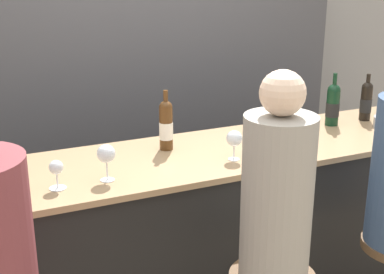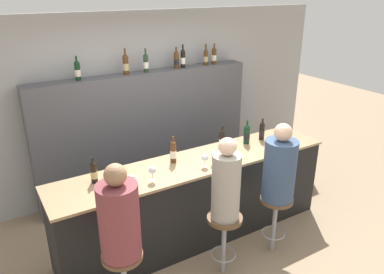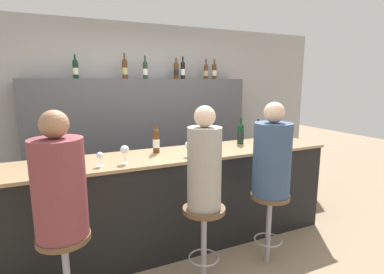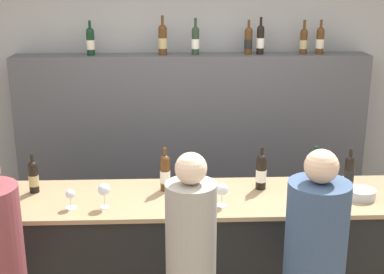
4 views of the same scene
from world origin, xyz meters
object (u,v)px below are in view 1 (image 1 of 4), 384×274
object	(u,v)px
wine_glass_2	(234,139)
wine_glass_3	(257,135)
wine_bottle_counter_3	(333,104)
guest_seated_middle	(277,191)
wine_bottle_counter_4	(366,101)
wine_glass_0	(56,169)
wine_bottle_counter_2	(278,110)
wine_bottle_counter_1	(166,125)
wine_glass_1	(106,154)

from	to	relation	value
wine_glass_2	wine_glass_3	distance (m)	0.13
wine_bottle_counter_3	guest_seated_middle	distance (m)	1.22
wine_bottle_counter_3	wine_bottle_counter_4	distance (m)	0.25
wine_bottle_counter_4	wine_glass_3	xyz separation A→B (m)	(-0.94, -0.28, -0.01)
wine_glass_0	guest_seated_middle	size ratio (longest dim) A/B	0.15
wine_glass_2	wine_glass_3	world-z (taller)	wine_glass_3
wine_bottle_counter_2	wine_bottle_counter_3	distance (m)	0.38
wine_bottle_counter_4	wine_glass_0	xyz separation A→B (m)	(-1.93, -0.28, -0.03)
wine_bottle_counter_1	wine_bottle_counter_4	distance (m)	1.31
wine_bottle_counter_2	wine_glass_1	size ratio (longest dim) A/B	1.85
wine_glass_0	wine_glass_2	xyz separation A→B (m)	(0.86, 0.00, 0.02)
guest_seated_middle	wine_bottle_counter_3	bearing A→B (deg)	41.84
wine_glass_3	wine_glass_1	bearing A→B (deg)	180.00
wine_glass_1	wine_glass_3	world-z (taller)	wine_glass_1
wine_bottle_counter_4	wine_glass_0	world-z (taller)	wine_bottle_counter_4
wine_bottle_counter_3	guest_seated_middle	world-z (taller)	guest_seated_middle
guest_seated_middle	wine_glass_0	bearing A→B (deg)	145.10
wine_bottle_counter_4	wine_glass_1	distance (m)	1.73
wine_glass_2	guest_seated_middle	world-z (taller)	guest_seated_middle
wine_glass_1	wine_glass_3	xyz separation A→B (m)	(0.77, -0.00, -0.01)
wine_bottle_counter_4	wine_glass_0	distance (m)	1.95
wine_glass_2	wine_bottle_counter_1	bearing A→B (deg)	131.16
wine_bottle_counter_4	guest_seated_middle	bearing A→B (deg)	-144.96
wine_bottle_counter_3	guest_seated_middle	xyz separation A→B (m)	(-0.91, -0.81, -0.06)
guest_seated_middle	wine_bottle_counter_2	bearing A→B (deg)	57.01
wine_glass_2	wine_glass_3	xyz separation A→B (m)	(0.13, -0.00, 0.00)
wine_glass_1	wine_bottle_counter_3	bearing A→B (deg)	10.94
wine_bottle_counter_2	wine_glass_2	distance (m)	0.52
wine_bottle_counter_3	guest_seated_middle	bearing A→B (deg)	-138.16
wine_bottle_counter_1	wine_bottle_counter_2	distance (m)	0.68
wine_glass_2	wine_glass_3	size ratio (longest dim) A/B	0.95
wine_bottle_counter_1	wine_glass_1	world-z (taller)	wine_bottle_counter_1
wine_bottle_counter_2	wine_bottle_counter_3	size ratio (longest dim) A/B	1.00
wine_bottle_counter_2	wine_glass_3	distance (m)	0.42
wine_bottle_counter_2	wine_glass_2	size ratio (longest dim) A/B	2.08
wine_glass_0	wine_bottle_counter_1	bearing A→B (deg)	24.59
wine_bottle_counter_4	guest_seated_middle	world-z (taller)	guest_seated_middle
wine_bottle_counter_3	guest_seated_middle	size ratio (longest dim) A/B	0.36
wine_bottle_counter_1	wine_bottle_counter_4	size ratio (longest dim) A/B	1.09
wine_bottle_counter_1	wine_bottle_counter_3	world-z (taller)	wine_bottle_counter_1
wine_bottle_counter_1	guest_seated_middle	world-z (taller)	guest_seated_middle
wine_bottle_counter_1	wine_glass_0	xyz separation A→B (m)	(-0.61, -0.28, -0.04)
wine_bottle_counter_4	wine_glass_3	size ratio (longest dim) A/B	1.82
wine_bottle_counter_2	wine_bottle_counter_4	xyz separation A→B (m)	(0.63, 0.00, -0.01)
wine_glass_1	wine_glass_2	xyz separation A→B (m)	(0.64, 0.00, -0.02)
wine_bottle_counter_1	wine_glass_3	world-z (taller)	wine_bottle_counter_1
wine_bottle_counter_3	wine_glass_0	distance (m)	1.70
wine_bottle_counter_3	wine_bottle_counter_4	size ratio (longest dim) A/B	1.09
wine_glass_3	guest_seated_middle	bearing A→B (deg)	-112.71
wine_glass_2	wine_glass_3	bearing A→B (deg)	-0.00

